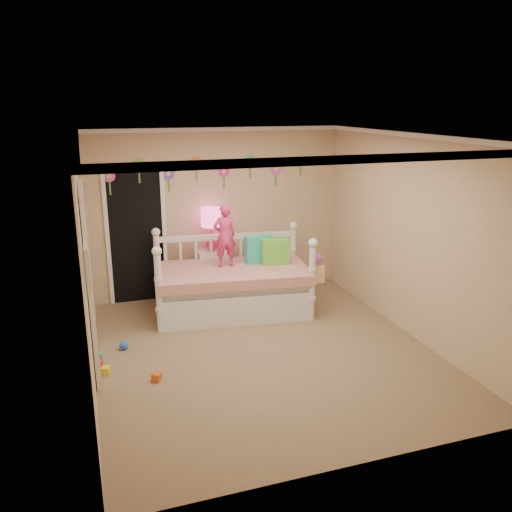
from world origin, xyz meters
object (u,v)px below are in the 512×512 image
object	(u,v)px
child	(225,236)
nightstand	(212,274)
table_lamp	(211,223)
daybed	(232,272)

from	to	relation	value
child	nightstand	size ratio (longest dim) A/B	1.22
child	table_lamp	size ratio (longest dim) A/B	1.36
daybed	child	xyz separation A→B (m)	(-0.07, 0.11, 0.52)
nightstand	table_lamp	bearing A→B (deg)	-0.46
daybed	child	world-z (taller)	child
daybed	child	distance (m)	0.54
child	nightstand	bearing A→B (deg)	-86.29
nightstand	table_lamp	world-z (taller)	table_lamp
daybed	child	size ratio (longest dim) A/B	2.43
child	nightstand	xyz separation A→B (m)	(-0.06, 0.59, -0.75)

